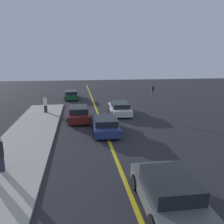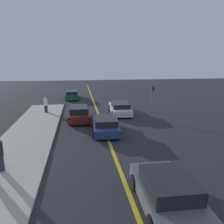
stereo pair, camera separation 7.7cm
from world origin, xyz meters
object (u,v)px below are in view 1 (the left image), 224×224
(pedestrian_by_sign, at_px, (45,104))
(car_oncoming_far, at_px, (71,95))
(pedestrian_mid_group, at_px, (0,154))
(traffic_light, at_px, (152,98))
(car_ahead_center, at_px, (105,125))
(car_near_right_lane, at_px, (168,192))
(car_far_distant, at_px, (79,113))
(car_parked_left_lot, at_px, (120,108))

(pedestrian_by_sign, bearing_deg, car_oncoming_far, 73.77)
(pedestrian_mid_group, relative_size, traffic_light, 0.54)
(car_ahead_center, relative_size, pedestrian_by_sign, 2.61)
(car_ahead_center, relative_size, pedestrian_mid_group, 2.53)
(pedestrian_mid_group, xyz_separation_m, pedestrian_by_sign, (0.44, 12.39, -0.04))
(traffic_light, bearing_deg, car_near_right_lane, -106.31)
(car_far_distant, relative_size, traffic_light, 1.38)
(car_near_right_lane, bearing_deg, pedestrian_mid_group, 153.65)
(pedestrian_by_sign, height_order, traffic_light, traffic_light)
(car_ahead_center, bearing_deg, pedestrian_by_sign, 130.02)
(car_ahead_center, bearing_deg, car_near_right_lane, -80.04)
(car_oncoming_far, distance_m, traffic_light, 14.40)
(car_parked_left_lot, xyz_separation_m, pedestrian_mid_group, (-7.98, -11.07, 0.40))
(car_ahead_center, distance_m, traffic_light, 5.90)
(car_parked_left_lot, xyz_separation_m, pedestrian_by_sign, (-7.53, 1.32, 0.36))
(car_oncoming_far, height_order, pedestrian_mid_group, pedestrian_mid_group)
(car_parked_left_lot, relative_size, car_oncoming_far, 1.03)
(car_parked_left_lot, relative_size, pedestrian_by_sign, 2.89)
(car_far_distant, xyz_separation_m, traffic_light, (6.72, -0.58, 1.39))
(car_near_right_lane, distance_m, car_far_distant, 13.21)
(pedestrian_by_sign, bearing_deg, car_parked_left_lot, -9.95)
(car_near_right_lane, relative_size, pedestrian_mid_group, 2.35)
(car_oncoming_far, bearing_deg, car_far_distant, -88.22)
(car_far_distant, relative_size, pedestrian_by_sign, 2.64)
(car_parked_left_lot, height_order, pedestrian_mid_group, pedestrian_mid_group)
(pedestrian_mid_group, bearing_deg, car_far_distant, 67.49)
(car_oncoming_far, bearing_deg, car_ahead_center, -82.06)
(traffic_light, bearing_deg, car_parked_left_lot, 135.73)
(car_oncoming_far, relative_size, pedestrian_by_sign, 2.81)
(car_oncoming_far, distance_m, pedestrian_mid_group, 20.90)
(car_far_distant, bearing_deg, car_parked_left_lot, 23.75)
(car_near_right_lane, relative_size, car_oncoming_far, 0.86)
(pedestrian_by_sign, relative_size, traffic_light, 0.52)
(car_far_distant, height_order, pedestrian_by_sign, pedestrian_by_sign)
(pedestrian_mid_group, bearing_deg, pedestrian_by_sign, 87.95)
(car_far_distant, bearing_deg, pedestrian_by_sign, 135.38)
(car_ahead_center, xyz_separation_m, car_oncoming_far, (-2.92, 15.32, 0.01))
(car_far_distant, xyz_separation_m, car_oncoming_far, (-0.94, 11.54, -0.04))
(car_far_distant, xyz_separation_m, pedestrian_mid_group, (-3.80, -9.17, 0.35))
(car_far_distant, relative_size, car_oncoming_far, 0.94)
(pedestrian_mid_group, bearing_deg, traffic_light, 39.23)
(car_parked_left_lot, bearing_deg, car_ahead_center, -108.87)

